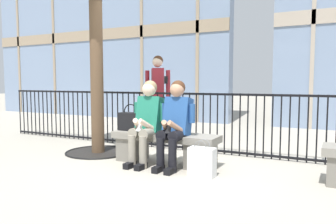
% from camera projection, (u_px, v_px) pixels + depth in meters
% --- Properties ---
extents(ground_plane, '(60.00, 60.00, 0.00)m').
position_uv_depth(ground_plane, '(165.00, 164.00, 4.88)').
color(ground_plane, '#A8A091').
extents(stone_bench, '(1.60, 0.44, 0.45)m').
position_uv_depth(stone_bench, '(165.00, 145.00, 4.86)').
color(stone_bench, gray).
rests_on(stone_bench, ground).
extents(seated_person_with_phone, '(0.52, 0.66, 1.21)m').
position_uv_depth(seated_person_with_phone, '(147.00, 119.00, 4.82)').
color(seated_person_with_phone, gray).
rests_on(seated_person_with_phone, ground).
extents(seated_person_companion, '(0.52, 0.66, 1.21)m').
position_uv_depth(seated_person_companion, '(175.00, 121.00, 4.61)').
color(seated_person_companion, black).
rests_on(seated_person_companion, ground).
extents(handbag_on_bench, '(0.37, 0.15, 0.41)m').
position_uv_depth(handbag_on_bench, '(131.00, 121.00, 5.09)').
color(handbag_on_bench, black).
rests_on(handbag_on_bench, stone_bench).
extents(shopping_bag, '(0.33, 0.18, 0.47)m').
position_uv_depth(shopping_bag, '(202.00, 162.00, 4.20)').
color(shopping_bag, white).
rests_on(shopping_bag, ground).
extents(bystander_at_railing, '(0.55, 0.44, 1.71)m').
position_uv_depth(bystander_at_railing, '(158.00, 92.00, 6.62)').
color(bystander_at_railing, black).
rests_on(bystander_at_railing, ground).
extents(plaza_railing, '(8.72, 0.04, 1.01)m').
position_uv_depth(plaza_railing, '(193.00, 122.00, 5.74)').
color(plaza_railing, black).
rests_on(plaza_railing, ground).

